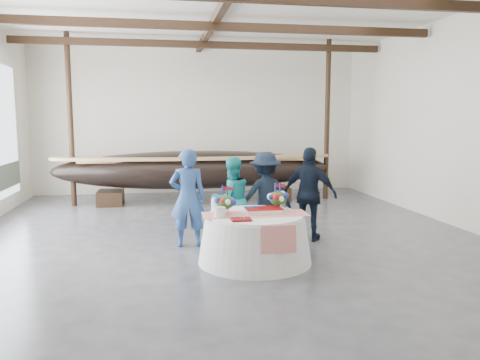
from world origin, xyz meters
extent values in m
cube|color=#3D3D42|center=(0.00, 0.00, 0.00)|extent=(10.00, 12.00, 0.01)
cube|color=silver|center=(0.00, 6.00, 2.25)|extent=(10.00, 0.02, 4.50)
cube|color=silver|center=(0.00, -6.00, 2.25)|extent=(10.00, 0.02, 4.50)
cube|color=silver|center=(5.00, 0.00, 2.25)|extent=(0.02, 12.00, 4.50)
cube|color=black|center=(0.00, 1.50, 4.25)|extent=(9.80, 0.12, 0.18)
cube|color=black|center=(0.00, 4.00, 4.25)|extent=(9.80, 0.12, 0.18)
cube|color=black|center=(0.00, 0.00, 4.38)|extent=(0.15, 11.76, 0.15)
cylinder|color=black|center=(-3.50, 4.08, 2.25)|extent=(0.14, 0.14, 4.50)
cylinder|color=black|center=(3.50, 4.08, 2.25)|extent=(0.14, 0.14, 4.50)
cube|color=black|center=(-2.56, 4.08, 0.19)|extent=(0.67, 0.86, 0.38)
cube|color=black|center=(2.02, 4.08, 0.19)|extent=(0.67, 0.86, 0.38)
ellipsoid|color=black|center=(-0.27, 4.08, 0.91)|extent=(7.64, 1.53, 1.05)
cube|color=#9E7A4C|center=(-0.27, 4.08, 1.19)|extent=(6.11, 1.00, 0.06)
cone|color=white|center=(0.25, -1.54, 0.38)|extent=(1.82, 1.82, 0.75)
cylinder|color=white|center=(0.25, -1.54, 0.76)|extent=(1.55, 1.55, 0.04)
cube|color=red|center=(0.25, -1.54, 0.79)|extent=(1.70, 0.58, 0.01)
cube|color=white|center=(0.41, -1.47, 0.82)|extent=(0.60, 0.40, 0.07)
cylinder|color=white|center=(-0.34, -1.69, 0.86)|extent=(0.18, 0.18, 0.16)
cylinder|color=white|center=(-0.33, -1.22, 0.89)|extent=(0.18, 0.18, 0.22)
cube|color=#650D09|center=(-0.05, -1.96, 0.80)|extent=(0.30, 0.24, 0.03)
cone|color=silver|center=(0.72, -1.66, 0.84)|extent=(0.09, 0.09, 0.12)
imported|color=#294A84|center=(-0.75, -0.41, 0.89)|extent=(0.65, 0.43, 1.78)
imported|color=teal|center=(0.08, -0.20, 0.80)|extent=(0.89, 0.77, 1.60)
imported|color=black|center=(0.74, -0.11, 0.84)|extent=(1.14, 0.73, 1.68)
imported|color=black|center=(1.54, -0.39, 0.89)|extent=(1.10, 0.96, 1.77)
camera|label=1|loc=(-1.24, -8.73, 2.29)|focal=35.00mm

